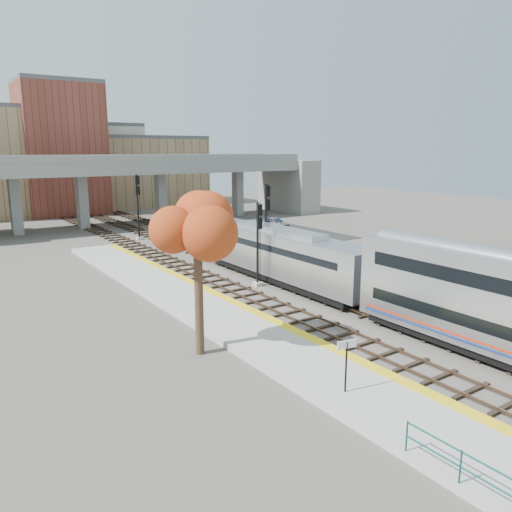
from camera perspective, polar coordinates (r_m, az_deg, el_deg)
ground at (r=32.44m, az=10.75°, el=-6.53°), size 160.00×160.00×0.00m
platform at (r=27.98m, az=0.06°, el=-9.00°), size 4.50×60.00×0.35m
yellow_strip at (r=28.96m, az=3.19°, el=-7.89°), size 0.70×60.00×0.01m
tracks at (r=42.28m, az=-0.37°, el=-1.81°), size 10.70×95.00×0.25m
overpass at (r=71.90m, az=-12.44°, el=8.30°), size 54.00×12.00×9.50m
buildings_far at (r=91.14m, az=-19.87°, el=9.93°), size 43.00×21.00×20.60m
parking_lot at (r=62.08m, az=1.63°, el=2.63°), size 14.00×18.00×0.04m
locomotive at (r=38.95m, az=2.69°, el=0.29°), size 3.02×19.05×4.10m
signal_mast_near at (r=37.50m, az=0.24°, el=1.06°), size 0.60×0.64×6.41m
signal_mast_mid at (r=43.51m, az=1.16°, el=3.46°), size 0.60×0.64×7.36m
signal_mast_far at (r=58.66m, az=-13.33°, el=5.46°), size 0.60×0.64×7.46m
station_sign at (r=21.19m, az=10.31°, el=-11.08°), size 0.89×0.23×2.27m
tree at (r=24.40m, az=-6.75°, el=3.25°), size 3.60×3.60×8.81m
car_a at (r=57.94m, az=1.31°, el=2.53°), size 2.17×3.54×1.13m
car_b at (r=62.71m, az=1.09°, el=3.33°), size 1.56×3.87×1.25m
car_c at (r=66.21m, az=2.22°, el=3.81°), size 2.21×4.61×1.30m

